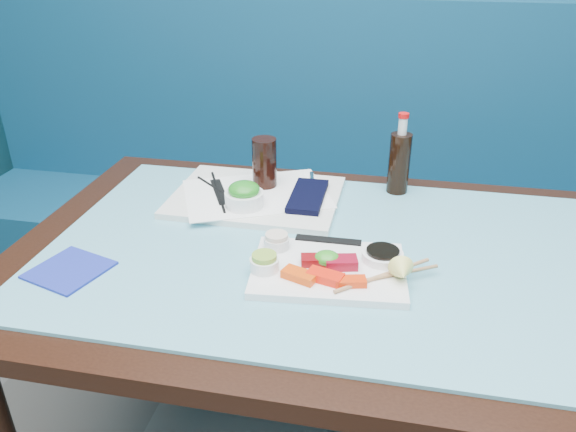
% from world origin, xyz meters
% --- Properties ---
extents(booth_bench, '(3.00, 0.56, 1.17)m').
position_xyz_m(booth_bench, '(0.00, 2.29, 0.37)').
color(booth_bench, navy).
rests_on(booth_bench, ground).
extents(dining_table, '(1.40, 0.90, 0.75)m').
position_xyz_m(dining_table, '(0.00, 1.45, 0.67)').
color(dining_table, black).
rests_on(dining_table, ground).
extents(glass_top, '(1.22, 0.76, 0.01)m').
position_xyz_m(glass_top, '(0.00, 1.45, 0.75)').
color(glass_top, '#61ADC2').
rests_on(glass_top, dining_table).
extents(sashimi_plate, '(0.33, 0.25, 0.02)m').
position_xyz_m(sashimi_plate, '(0.01, 1.35, 0.77)').
color(sashimi_plate, white).
rests_on(sashimi_plate, glass_top).
extents(salmon_left, '(0.08, 0.05, 0.02)m').
position_xyz_m(salmon_left, '(-0.04, 1.30, 0.78)').
color(salmon_left, '#EB4509').
rests_on(salmon_left, sashimi_plate).
extents(salmon_mid, '(0.08, 0.05, 0.02)m').
position_xyz_m(salmon_mid, '(0.01, 1.30, 0.78)').
color(salmon_mid, red).
rests_on(salmon_mid, sashimi_plate).
extents(salmon_right, '(0.06, 0.04, 0.01)m').
position_xyz_m(salmon_right, '(0.06, 1.30, 0.78)').
color(salmon_right, red).
rests_on(salmon_right, sashimi_plate).
extents(tuna_left, '(0.06, 0.04, 0.02)m').
position_xyz_m(tuna_left, '(-0.02, 1.36, 0.78)').
color(tuna_left, maroon).
rests_on(tuna_left, sashimi_plate).
extents(tuna_right, '(0.07, 0.05, 0.02)m').
position_xyz_m(tuna_right, '(0.04, 1.36, 0.78)').
color(tuna_right, maroon).
rests_on(tuna_right, sashimi_plate).
extents(seaweed_garnish, '(0.07, 0.06, 0.03)m').
position_xyz_m(seaweed_garnish, '(0.01, 1.36, 0.79)').
color(seaweed_garnish, '#309322').
rests_on(seaweed_garnish, sashimi_plate).
extents(ramekin_wasabi, '(0.08, 0.08, 0.02)m').
position_xyz_m(ramekin_wasabi, '(-0.11, 1.32, 0.79)').
color(ramekin_wasabi, white).
rests_on(ramekin_wasabi, sashimi_plate).
extents(wasabi_fill, '(0.06, 0.06, 0.01)m').
position_xyz_m(wasabi_fill, '(-0.11, 1.32, 0.80)').
color(wasabi_fill, '#80AA37').
rests_on(wasabi_fill, ramekin_wasabi).
extents(ramekin_ginger, '(0.07, 0.07, 0.02)m').
position_xyz_m(ramekin_ginger, '(-0.11, 1.41, 0.79)').
color(ramekin_ginger, silver).
rests_on(ramekin_ginger, sashimi_plate).
extents(ginger_fill, '(0.05, 0.05, 0.01)m').
position_xyz_m(ginger_fill, '(-0.11, 1.41, 0.80)').
color(ginger_fill, beige).
rests_on(ginger_fill, ramekin_ginger).
extents(soy_dish, '(0.10, 0.10, 0.02)m').
position_xyz_m(soy_dish, '(0.12, 1.40, 0.78)').
color(soy_dish, white).
rests_on(soy_dish, sashimi_plate).
extents(soy_fill, '(0.08, 0.08, 0.01)m').
position_xyz_m(soy_fill, '(0.12, 1.40, 0.79)').
color(soy_fill, black).
rests_on(soy_fill, soy_dish).
extents(lemon_wedge, '(0.06, 0.05, 0.05)m').
position_xyz_m(lemon_wedge, '(0.16, 1.32, 0.80)').
color(lemon_wedge, '#E9E46E').
rests_on(lemon_wedge, sashimi_plate).
extents(chopstick_sleeve, '(0.14, 0.02, 0.00)m').
position_xyz_m(chopstick_sleeve, '(-0.00, 1.46, 0.78)').
color(chopstick_sleeve, black).
rests_on(chopstick_sleeve, sashimi_plate).
extents(wooden_chopstick_a, '(0.18, 0.16, 0.01)m').
position_xyz_m(wooden_chopstick_a, '(0.12, 1.34, 0.78)').
color(wooden_chopstick_a, '#AD7A51').
rests_on(wooden_chopstick_a, sashimi_plate).
extents(wooden_chopstick_b, '(0.19, 0.12, 0.01)m').
position_xyz_m(wooden_chopstick_b, '(0.13, 1.34, 0.78)').
color(wooden_chopstick_b, '#9D7149').
rests_on(wooden_chopstick_b, sashimi_plate).
extents(serving_tray, '(0.43, 0.32, 0.02)m').
position_xyz_m(serving_tray, '(-0.22, 1.66, 0.77)').
color(serving_tray, white).
rests_on(serving_tray, glass_top).
extents(paper_placemat, '(0.43, 0.38, 0.00)m').
position_xyz_m(paper_placemat, '(-0.22, 1.66, 0.77)').
color(paper_placemat, white).
rests_on(paper_placemat, serving_tray).
extents(seaweed_bowl, '(0.12, 0.12, 0.04)m').
position_xyz_m(seaweed_bowl, '(-0.23, 1.59, 0.79)').
color(seaweed_bowl, white).
rests_on(seaweed_bowl, serving_tray).
extents(seaweed_salad, '(0.09, 0.09, 0.04)m').
position_xyz_m(seaweed_salad, '(-0.23, 1.59, 0.82)').
color(seaweed_salad, '#22841E').
rests_on(seaweed_salad, seaweed_bowl).
extents(cola_glass, '(0.08, 0.08, 0.13)m').
position_xyz_m(cola_glass, '(-0.21, 1.72, 0.84)').
color(cola_glass, black).
rests_on(cola_glass, serving_tray).
extents(navy_pouch, '(0.08, 0.19, 0.01)m').
position_xyz_m(navy_pouch, '(-0.08, 1.66, 0.78)').
color(navy_pouch, black).
rests_on(navy_pouch, serving_tray).
extents(fork, '(0.03, 0.09, 0.01)m').
position_xyz_m(fork, '(-0.09, 1.77, 0.78)').
color(fork, white).
rests_on(fork, serving_tray).
extents(black_chopstick_a, '(0.11, 0.23, 0.01)m').
position_xyz_m(black_chopstick_a, '(-0.31, 1.65, 0.78)').
color(black_chopstick_a, black).
rests_on(black_chopstick_a, serving_tray).
extents(black_chopstick_b, '(0.18, 0.16, 0.01)m').
position_xyz_m(black_chopstick_b, '(-0.31, 1.65, 0.78)').
color(black_chopstick_b, black).
rests_on(black_chopstick_b, serving_tray).
extents(tray_sleeve, '(0.10, 0.15, 0.00)m').
position_xyz_m(tray_sleeve, '(-0.31, 1.65, 0.78)').
color(tray_sleeve, black).
rests_on(tray_sleeve, serving_tray).
extents(cola_bottle_body, '(0.07, 0.07, 0.16)m').
position_xyz_m(cola_bottle_body, '(0.14, 1.79, 0.84)').
color(cola_bottle_body, black).
rests_on(cola_bottle_body, glass_top).
extents(cola_bottle_neck, '(0.03, 0.03, 0.04)m').
position_xyz_m(cola_bottle_neck, '(0.14, 1.79, 0.94)').
color(cola_bottle_neck, white).
rests_on(cola_bottle_neck, cola_bottle_body).
extents(cola_bottle_cap, '(0.03, 0.03, 0.01)m').
position_xyz_m(cola_bottle_cap, '(0.14, 1.79, 0.97)').
color(cola_bottle_cap, red).
rests_on(cola_bottle_cap, cola_bottle_neck).
extents(blue_napkin, '(0.17, 0.17, 0.01)m').
position_xyz_m(blue_napkin, '(-0.51, 1.26, 0.76)').
color(blue_napkin, navy).
rests_on(blue_napkin, glass_top).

